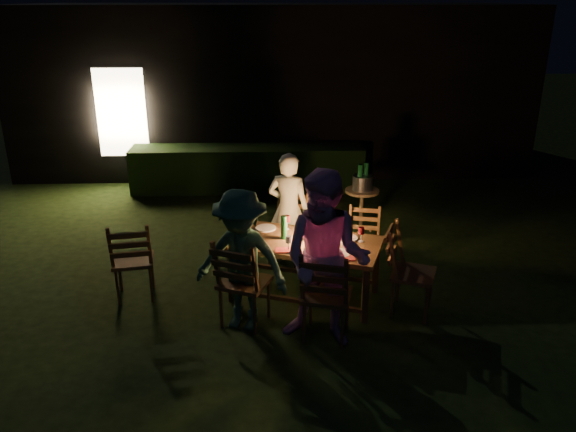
{
  "coord_description": "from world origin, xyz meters",
  "views": [
    {
      "loc": [
        -0.17,
        -6.16,
        3.33
      ],
      "look_at": [
        0.08,
        -0.04,
        0.93
      ],
      "focal_mm": 35.0,
      "sensor_mm": 36.0,
      "label": 1
    }
  ],
  "objects_px": {
    "person_opp_right": "(326,260)",
    "bottle_table": "(284,227)",
    "lantern": "(310,227)",
    "bottle_bucket_b": "(366,179)",
    "chair_far_left": "(288,243)",
    "person_opp_left": "(241,261)",
    "chair_end": "(410,287)",
    "chair_near_right": "(326,310)",
    "bottle_bucket_a": "(360,180)",
    "dining_table": "(305,247)",
    "side_table": "(362,195)",
    "chair_spare": "(134,273)",
    "ice_bucket": "(363,183)",
    "person_house_side": "(289,209)",
    "chair_near_left": "(244,297)",
    "chair_far_right": "(362,255)"
  },
  "relations": [
    {
      "from": "person_opp_right",
      "to": "bottle_table",
      "type": "distance_m",
      "value": 1.08
    },
    {
      "from": "chair_far_left",
      "to": "ice_bucket",
      "type": "relative_size",
      "value": 3.29
    },
    {
      "from": "chair_near_left",
      "to": "bottle_bucket_a",
      "type": "relative_size",
      "value": 3.37
    },
    {
      "from": "chair_far_left",
      "to": "person_opp_left",
      "type": "distance_m",
      "value": 1.66
    },
    {
      "from": "bottle_table",
      "to": "ice_bucket",
      "type": "distance_m",
      "value": 2.2
    },
    {
      "from": "person_opp_left",
      "to": "bottle_table",
      "type": "height_order",
      "value": "person_opp_left"
    },
    {
      "from": "person_opp_right",
      "to": "bottle_bucket_b",
      "type": "xyz_separation_m",
      "value": [
        0.89,
        2.88,
        -0.08
      ]
    },
    {
      "from": "chair_far_left",
      "to": "person_opp_right",
      "type": "relative_size",
      "value": 0.54
    },
    {
      "from": "dining_table",
      "to": "chair_near_right",
      "type": "distance_m",
      "value": 0.95
    },
    {
      "from": "person_house_side",
      "to": "dining_table",
      "type": "bearing_deg",
      "value": 118.76
    },
    {
      "from": "chair_end",
      "to": "bottle_bucket_a",
      "type": "height_order",
      "value": "chair_end"
    },
    {
      "from": "dining_table",
      "to": "person_opp_left",
      "type": "relative_size",
      "value": 1.23
    },
    {
      "from": "chair_end",
      "to": "person_opp_left",
      "type": "distance_m",
      "value": 1.92
    },
    {
      "from": "chair_spare",
      "to": "person_house_side",
      "type": "distance_m",
      "value": 2.08
    },
    {
      "from": "side_table",
      "to": "chair_far_right",
      "type": "bearing_deg",
      "value": -98.62
    },
    {
      "from": "lantern",
      "to": "ice_bucket",
      "type": "distance_m",
      "value": 2.1
    },
    {
      "from": "dining_table",
      "to": "lantern",
      "type": "relative_size",
      "value": 5.44
    },
    {
      "from": "chair_spare",
      "to": "bottle_bucket_a",
      "type": "bearing_deg",
      "value": 22.82
    },
    {
      "from": "ice_bucket",
      "to": "bottle_bucket_a",
      "type": "bearing_deg",
      "value": -141.34
    },
    {
      "from": "chair_near_left",
      "to": "ice_bucket",
      "type": "xyz_separation_m",
      "value": [
        1.67,
        2.49,
        0.46
      ]
    },
    {
      "from": "chair_end",
      "to": "bottle_bucket_a",
      "type": "xyz_separation_m",
      "value": [
        -0.22,
        2.29,
        0.52
      ]
    },
    {
      "from": "chair_near_right",
      "to": "chair_far_left",
      "type": "relative_size",
      "value": 1.09
    },
    {
      "from": "chair_far_right",
      "to": "side_table",
      "type": "distance_m",
      "value": 1.43
    },
    {
      "from": "person_house_side",
      "to": "ice_bucket",
      "type": "xyz_separation_m",
      "value": [
        1.13,
        0.99,
        0.03
      ]
    },
    {
      "from": "chair_far_left",
      "to": "bottle_bucket_a",
      "type": "distance_m",
      "value": 1.58
    },
    {
      "from": "chair_near_right",
      "to": "chair_far_left",
      "type": "xyz_separation_m",
      "value": [
        -0.33,
        1.76,
        -0.03
      ]
    },
    {
      "from": "bottle_bucket_a",
      "to": "chair_far_left",
      "type": "bearing_deg",
      "value": -137.63
    },
    {
      "from": "bottle_bucket_a",
      "to": "ice_bucket",
      "type": "bearing_deg",
      "value": 38.66
    },
    {
      "from": "person_house_side",
      "to": "bottle_bucket_b",
      "type": "distance_m",
      "value": 1.57
    },
    {
      "from": "chair_far_right",
      "to": "chair_end",
      "type": "bearing_deg",
      "value": 124.27
    },
    {
      "from": "dining_table",
      "to": "person_opp_left",
      "type": "distance_m",
      "value": 0.94
    },
    {
      "from": "chair_spare",
      "to": "bottle_bucket_b",
      "type": "distance_m",
      "value": 3.61
    },
    {
      "from": "bottle_bucket_a",
      "to": "bottle_bucket_b",
      "type": "distance_m",
      "value": 0.13
    },
    {
      "from": "lantern",
      "to": "bottle_bucket_b",
      "type": "relative_size",
      "value": 1.09
    },
    {
      "from": "bottle_table",
      "to": "chair_near_right",
      "type": "bearing_deg",
      "value": -67.49
    },
    {
      "from": "chair_far_right",
      "to": "person_opp_left",
      "type": "bearing_deg",
      "value": 50.58
    },
    {
      "from": "person_opp_left",
      "to": "ice_bucket",
      "type": "height_order",
      "value": "person_opp_left"
    },
    {
      "from": "chair_end",
      "to": "chair_far_right",
      "type": "bearing_deg",
      "value": -135.91
    },
    {
      "from": "person_opp_left",
      "to": "ice_bucket",
      "type": "xyz_separation_m",
      "value": [
        1.68,
        2.54,
        0.01
      ]
    },
    {
      "from": "chair_far_right",
      "to": "dining_table",
      "type": "bearing_deg",
      "value": 47.24
    },
    {
      "from": "chair_spare",
      "to": "bottle_bucket_b",
      "type": "height_order",
      "value": "chair_spare"
    },
    {
      "from": "lantern",
      "to": "bottle_bucket_b",
      "type": "height_order",
      "value": "lantern"
    },
    {
      "from": "chair_far_left",
      "to": "side_table",
      "type": "height_order",
      "value": "chair_far_left"
    },
    {
      "from": "chair_end",
      "to": "person_opp_right",
      "type": "distance_m",
      "value": 1.28
    },
    {
      "from": "chair_spare",
      "to": "person_opp_right",
      "type": "distance_m",
      "value": 2.42
    },
    {
      "from": "bottle_table",
      "to": "chair_spare",
      "type": "bearing_deg",
      "value": -179.07
    },
    {
      "from": "bottle_bucket_a",
      "to": "person_opp_left",
      "type": "bearing_deg",
      "value": -123.22
    },
    {
      "from": "dining_table",
      "to": "chair_near_left",
      "type": "xyz_separation_m",
      "value": [
        -0.69,
        -0.57,
        -0.32
      ]
    },
    {
      "from": "person_opp_left",
      "to": "lantern",
      "type": "relative_size",
      "value": 4.44
    },
    {
      "from": "chair_near_left",
      "to": "bottle_table",
      "type": "relative_size",
      "value": 3.85
    }
  ]
}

